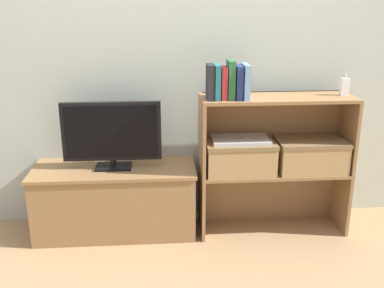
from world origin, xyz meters
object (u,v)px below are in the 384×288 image
(tv_stand, at_px, (116,200))
(storage_basket_right, at_px, (310,153))
(tv, at_px, (112,133))
(laptop, at_px, (240,140))
(book_skyblue, at_px, (245,82))
(storage_basket_left, at_px, (240,155))
(book_charcoal, at_px, (210,82))
(baby_monitor, at_px, (345,87))
(book_navy, at_px, (238,82))
(book_crimson, at_px, (223,83))
(book_teal, at_px, (217,82))
(book_forest, at_px, (231,80))

(tv_stand, xyz_separation_m, storage_basket_right, (1.24, -0.06, 0.31))
(tv, height_order, laptop, tv)
(book_skyblue, relative_size, storage_basket_left, 0.47)
(book_charcoal, distance_m, storage_basket_left, 0.51)
(tv_stand, distance_m, baby_monitor, 1.60)
(tv, bearing_deg, book_skyblue, -6.33)
(book_navy, xyz_separation_m, storage_basket_left, (0.03, 0.04, -0.46))
(book_crimson, distance_m, book_skyblue, 0.13)
(book_charcoal, height_order, book_navy, book_charcoal)
(book_teal, height_order, baby_monitor, book_teal)
(book_skyblue, bearing_deg, tv_stand, 173.56)
(storage_basket_right, bearing_deg, laptop, 180.00)
(book_charcoal, xyz_separation_m, storage_basket_left, (0.20, 0.04, -0.47))
(book_crimson, xyz_separation_m, laptop, (0.12, 0.04, -0.36))
(book_teal, relative_size, book_crimson, 1.07)
(book_navy, distance_m, storage_basket_right, 0.67)
(tv, relative_size, baby_monitor, 4.49)
(storage_basket_right, bearing_deg, book_crimson, -176.43)
(book_charcoal, xyz_separation_m, book_teal, (0.04, 0.00, -0.00))
(laptop, bearing_deg, book_skyblue, -71.79)
(book_skyblue, xyz_separation_m, storage_basket_left, (-0.01, 0.04, -0.47))
(book_navy, distance_m, laptop, 0.37)
(book_teal, height_order, storage_basket_left, book_teal)
(book_navy, xyz_separation_m, book_skyblue, (0.04, 0.00, 0.00))
(tv_stand, distance_m, laptop, 0.89)
(tv_stand, distance_m, book_forest, 1.06)
(tv_stand, bearing_deg, storage_basket_left, -3.99)
(book_charcoal, bearing_deg, book_forest, 0.00)
(book_forest, bearing_deg, tv_stand, 172.78)
(storage_basket_right, height_order, laptop, laptop)
(book_charcoal, bearing_deg, book_teal, 0.00)
(book_teal, relative_size, book_forest, 0.90)
(tv, distance_m, book_skyblue, 0.87)
(tv_stand, height_order, book_teal, book_teal)
(book_forest, bearing_deg, storage_basket_right, 3.85)
(tv_stand, height_order, book_skyblue, book_skyblue)
(storage_basket_left, xyz_separation_m, storage_basket_right, (0.45, 0.00, 0.00))
(book_crimson, distance_m, storage_basket_right, 0.73)
(book_forest, bearing_deg, book_crimson, 180.00)
(book_forest, height_order, baby_monitor, book_forest)
(book_navy, bearing_deg, book_forest, 180.00)
(tv, height_order, book_skyblue, book_skyblue)
(book_charcoal, relative_size, book_navy, 1.04)
(book_navy, relative_size, book_skyblue, 0.97)
(tv_stand, relative_size, tv, 1.69)
(tv_stand, height_order, storage_basket_left, storage_basket_left)
(book_navy, xyz_separation_m, laptop, (0.03, 0.04, -0.36))
(tv_stand, bearing_deg, book_crimson, -7.66)
(tv_stand, height_order, baby_monitor, baby_monitor)
(book_crimson, bearing_deg, tv_stand, 172.34)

